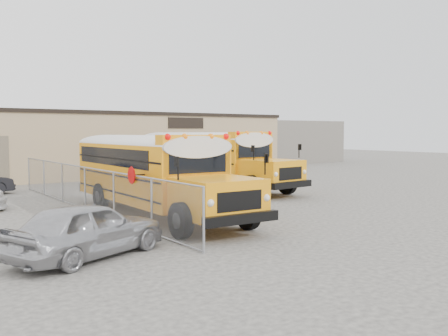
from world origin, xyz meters
TOP-DOWN VIEW (x-y plane):
  - ground at (0.00, 0.00)m, footprint 120.00×120.00m
  - warehouse at (-0.00, 19.99)m, footprint 30.20×10.20m
  - chainlink_fence at (-6.00, 3.00)m, footprint 0.07×18.07m
  - distant_building_right at (24.00, 24.00)m, footprint 10.00×8.00m
  - school_bus_left at (-4.09, 7.02)m, footprint 3.35×10.91m
  - school_bus_right at (1.70, 13.36)m, footprint 4.08×11.48m
  - tarp_bundle at (-1.02, -0.69)m, footprint 1.18×1.11m
  - car_silver at (-8.65, -4.63)m, footprint 4.67×3.21m

SIDE VIEW (x-z plane):
  - ground at x=0.00m, z-range 0.00..0.00m
  - tarp_bundle at x=-1.02m, z-range 0.02..1.46m
  - car_silver at x=-8.65m, z-range 0.00..1.48m
  - chainlink_fence at x=-6.00m, z-range 0.00..1.80m
  - school_bus_left at x=-4.09m, z-range 0.25..3.43m
  - school_bus_right at x=1.70m, z-range 0.26..3.55m
  - distant_building_right at x=24.00m, z-range 0.00..4.40m
  - warehouse at x=0.00m, z-range 0.04..4.71m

